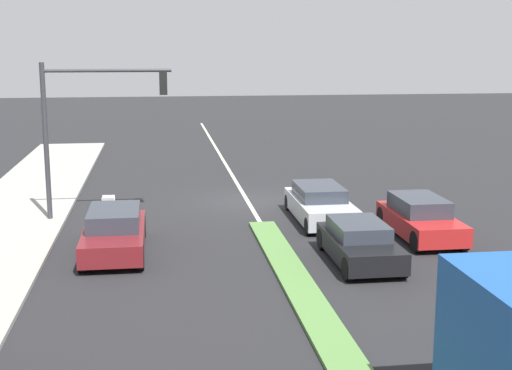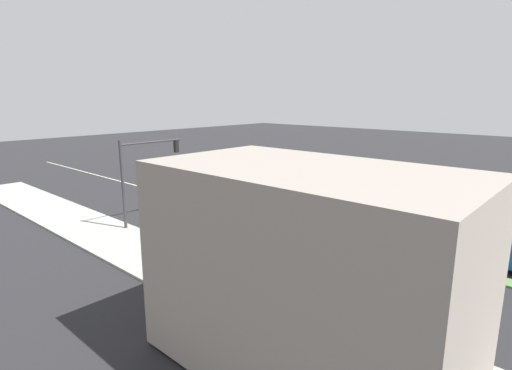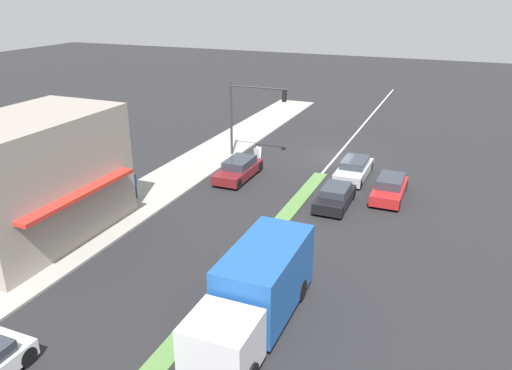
# 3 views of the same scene
# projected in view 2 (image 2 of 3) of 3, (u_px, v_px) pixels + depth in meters

# --- Properties ---
(ground_plane) EXTENTS (160.00, 160.00, 0.00)m
(ground_plane) POSITION_uv_depth(u_px,v_px,m) (413.00, 259.00, 20.87)
(ground_plane) COLOR #232326
(sidewalk_right) EXTENTS (4.00, 73.00, 0.12)m
(sidewalk_right) POSITION_uv_depth(u_px,v_px,m) (330.00, 337.00, 14.00)
(sidewalk_right) COLOR #9E9B93
(sidewalk_right) RESTS_ON ground
(lane_marking_center) EXTENTS (0.16, 60.00, 0.01)m
(lane_marking_center) POSITION_uv_depth(u_px,v_px,m) (193.00, 201.00, 32.63)
(lane_marking_center) COLOR beige
(lane_marking_center) RESTS_ON ground
(building_corner_store) EXTENTS (6.00, 9.29, 6.25)m
(building_corner_store) POSITION_uv_depth(u_px,v_px,m) (306.00, 270.00, 11.86)
(building_corner_store) COLOR gray
(building_corner_store) RESTS_ON sidewalk_right
(traffic_signal_main) EXTENTS (4.59, 0.34, 5.60)m
(traffic_signal_main) POSITION_uv_depth(u_px,v_px,m) (142.00, 167.00, 25.71)
(traffic_signal_main) COLOR #333338
(traffic_signal_main) RESTS_ON sidewalk_right
(pedestrian) EXTENTS (0.34, 0.34, 1.67)m
(pedestrian) POSITION_uv_depth(u_px,v_px,m) (211.00, 268.00, 17.40)
(pedestrian) COLOR #282D42
(pedestrian) RESTS_ON sidewalk_right
(warning_aframe_sign) EXTENTS (0.45, 0.53, 0.84)m
(warning_aframe_sign) POSITION_uv_depth(u_px,v_px,m) (152.00, 216.00, 27.04)
(warning_aframe_sign) COLOR silver
(warning_aframe_sign) RESTS_ON ground
(delivery_truck) EXTENTS (2.44, 7.50, 2.87)m
(delivery_truck) POSITION_uv_depth(u_px,v_px,m) (491.00, 235.00, 20.21)
(delivery_truck) COLOR silver
(delivery_truck) RESTS_ON ground
(sedan_maroon) EXTENTS (1.84, 4.55, 1.34)m
(sedan_maroon) POSITION_uv_depth(u_px,v_px,m) (201.00, 225.00, 24.40)
(sedan_maroon) COLOR maroon
(sedan_maroon) RESTS_ON ground
(suv_black) EXTENTS (1.75, 3.90, 1.20)m
(suv_black) POSITION_uv_depth(u_px,v_px,m) (297.00, 208.00, 28.30)
(suv_black) COLOR black
(suv_black) RESTS_ON ground
(hatchback_red) EXTENTS (1.75, 4.27, 1.34)m
(hatchback_red) POSITION_uv_depth(u_px,v_px,m) (293.00, 195.00, 31.95)
(hatchback_red) COLOR #AD1E1E
(hatchback_red) RESTS_ON ground
(sedan_silver) EXTENTS (1.86, 4.56, 1.29)m
(sedan_silver) POSITION_uv_depth(u_px,v_px,m) (245.00, 196.00, 31.67)
(sedan_silver) COLOR #B7BABF
(sedan_silver) RESTS_ON ground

